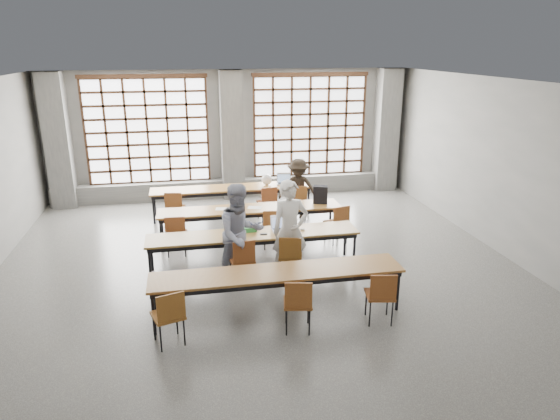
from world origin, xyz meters
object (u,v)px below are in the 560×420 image
(chair_near_mid, at_px, (298,300))
(student_back, at_px, (298,189))
(chair_front_right, at_px, (290,253))
(backpack, at_px, (320,194))
(chair_back_right, at_px, (299,198))
(chair_near_left, at_px, (169,312))
(chair_mid_left, at_px, (176,231))
(green_box, at_px, (250,230))
(chair_front_left, at_px, (243,257))
(chair_back_left, at_px, (175,205))
(phone, at_px, (264,234))
(chair_near_right, at_px, (381,292))
(desk_row_b, at_px, (250,211))
(desk_row_c, at_px, (254,236))
(red_pouch, at_px, (168,312))
(chair_mid_right, at_px, (338,220))
(chair_back_mid, at_px, (268,200))
(mouse, at_px, (303,229))
(plastic_bag, at_px, (267,179))
(student_male, at_px, (290,230))
(desk_row_a, at_px, (232,190))
(chair_mid_centre, at_px, (273,225))
(student_female, at_px, (241,234))
(laptop_front, at_px, (281,226))
(laptop_back, at_px, (284,181))
(desk_row_d, at_px, (278,275))

(chair_near_mid, distance_m, student_back, 5.29)
(chair_front_right, distance_m, backpack, 2.54)
(chair_back_right, relative_size, chair_near_left, 1.00)
(chair_mid_left, bearing_deg, green_box, -30.75)
(chair_front_left, xyz_separation_m, chair_near_mid, (0.61, -1.73, 0.00))
(chair_back_left, bearing_deg, phone, -58.79)
(chair_front_right, relative_size, chair_near_right, 1.00)
(desk_row_b, relative_size, desk_row_c, 1.00)
(student_back, xyz_separation_m, backpack, (0.23, -1.19, 0.18))
(phone, relative_size, red_pouch, 0.65)
(chair_mid_right, height_order, chair_near_right, same)
(desk_row_b, xyz_separation_m, chair_back_mid, (0.58, 1.11, -0.13))
(chair_mid_left, bearing_deg, backpack, 11.96)
(desk_row_b, distance_m, mouse, 1.76)
(desk_row_c, relative_size, chair_near_right, 4.55)
(chair_back_right, distance_m, student_back, 0.25)
(chair_back_mid, distance_m, plastic_bag, 0.76)
(student_male, bearing_deg, desk_row_a, 93.92)
(chair_mid_left, bearing_deg, mouse, -21.26)
(desk_row_a, relative_size, chair_mid_right, 4.55)
(chair_near_right, relative_size, student_male, 0.47)
(chair_mid_centre, distance_m, chair_near_mid, 3.28)
(plastic_bag, bearing_deg, chair_mid_right, -64.58)
(chair_front_right, height_order, student_female, student_female)
(laptop_front, bearing_deg, laptop_back, 77.44)
(desk_row_c, height_order, laptop_back, laptop_back)
(chair_back_right, bearing_deg, chair_front_left, -118.63)
(backpack, bearing_deg, desk_row_b, -161.07)
(chair_back_mid, height_order, chair_near_mid, same)
(laptop_back, xyz_separation_m, plastic_bag, (-0.46, -0.06, 0.08))
(desk_row_c, height_order, chair_mid_centre, chair_mid_centre)
(chair_back_left, xyz_separation_m, laptop_front, (2.04, -2.55, 0.25))
(student_male, height_order, red_pouch, student_male)
(mouse, bearing_deg, chair_near_left, -136.82)
(mouse, bearing_deg, student_female, -158.99)
(chair_mid_centre, bearing_deg, student_male, -87.44)
(desk_row_b, bearing_deg, chair_near_right, -69.35)
(desk_row_d, xyz_separation_m, chair_front_right, (0.44, 1.10, -0.13))
(chair_mid_left, xyz_separation_m, student_male, (2.06, -1.42, 0.39))
(chair_back_right, xyz_separation_m, laptop_front, (-0.96, -2.55, 0.25))
(laptop_back, bearing_deg, chair_mid_right, -74.44)
(desk_row_d, distance_m, chair_near_left, 1.79)
(desk_row_b, bearing_deg, chair_mid_centre, -58.37)
(chair_near_mid, height_order, chair_near_right, same)
(chair_near_left, relative_size, student_back, 0.59)
(chair_mid_centre, bearing_deg, chair_front_left, -118.12)
(chair_front_left, bearing_deg, chair_near_right, -42.18)
(student_male, xyz_separation_m, red_pouch, (-2.16, -1.78, -0.43))
(laptop_front, bearing_deg, chair_front_left, -138.60)
(chair_near_right, bearing_deg, chair_mid_right, 83.93)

